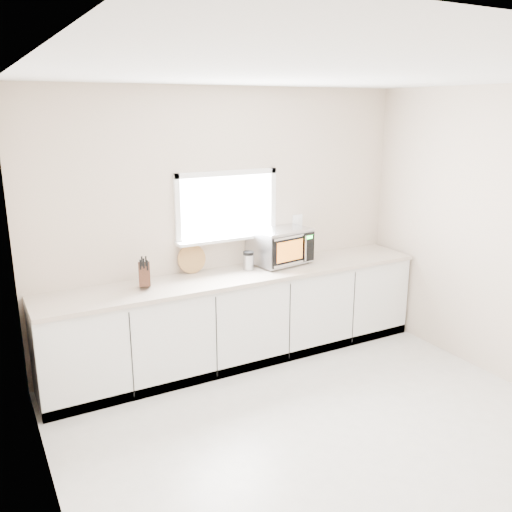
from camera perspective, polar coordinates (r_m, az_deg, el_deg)
ground at (r=4.43m, az=8.98°, el=-19.15°), size 4.00×4.00×0.00m
back_wall at (r=5.48m, az=-3.14°, el=3.41°), size 4.00×0.17×2.70m
cabinets at (r=5.50m, az=-1.67°, el=-6.62°), size 3.92×0.60×0.88m
countertop at (r=5.33m, az=-1.66°, el=-2.06°), size 3.92×0.64×0.04m
microwave at (r=5.63m, az=2.54°, el=1.14°), size 0.64×0.53×0.37m
knife_block at (r=4.98m, az=-11.66°, el=-1.83°), size 0.16×0.23×0.31m
cutting_board at (r=5.34m, az=-6.78°, el=-0.30°), size 0.29×0.07×0.29m
coffee_grinder at (r=5.43m, az=-0.81°, el=-0.47°), size 0.14×0.14×0.19m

